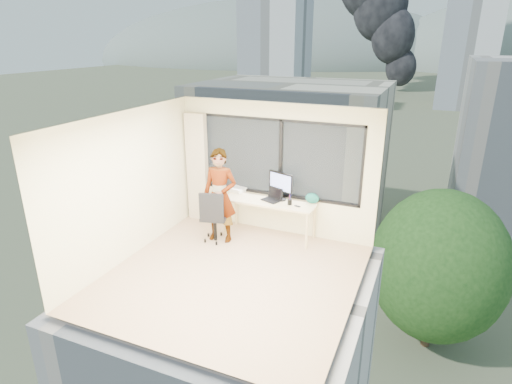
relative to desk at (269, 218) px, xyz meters
The scene contains 24 objects.
floor 1.70m from the desk, 90.00° to the right, with size 4.00×4.00×0.01m, color tan.
ceiling 2.78m from the desk, 90.00° to the right, with size 4.00×4.00×0.01m, color white.
wall_front 3.78m from the desk, 90.00° to the right, with size 4.00×0.01×2.60m, color #F3ECBB.
wall_left 2.76m from the desk, 140.31° to the right, with size 0.01×4.00×2.60m, color #F3ECBB.
wall_right 2.76m from the desk, 39.69° to the right, with size 0.01×4.00×2.60m, color #F3ECBB.
window_wall 1.20m from the desk, 81.63° to the left, with size 3.30×0.16×1.55m, color black, non-canonical shape.
curtain 1.90m from the desk, behind, with size 0.45×0.14×2.30m, color beige.
desk is the anchor object (origin of this frame).
chair 1.08m from the desk, 146.03° to the right, with size 0.55×0.55×1.07m, color black, non-canonical shape.
person 1.10m from the desk, 146.72° to the right, with size 0.66×0.44×1.82m, color #2D2D33.
monitor 0.70m from the desk, 36.01° to the left, with size 0.56×0.12×0.56m, color black, non-canonical shape.
game_console 0.93m from the desk, 162.89° to the left, with size 0.30×0.25×0.07m, color white.
laptop 0.49m from the desk, 20.44° to the left, with size 0.35×0.37×0.22m, color black, non-canonical shape.
cellphone 0.71m from the desk, ahead, with size 0.11×0.05×0.01m, color black.
pen_cup 0.61m from the desk, ahead, with size 0.08×0.08×0.11m, color black.
handbag 0.95m from the desk, 13.61° to the left, with size 0.26×0.13×0.20m, color #0D4E40.
exterior_ground 119.21m from the desk, 90.00° to the left, with size 400.00×400.00×0.04m, color #515B3D.
near_bldg_a 30.64m from the desk, 107.62° to the left, with size 16.00×12.00×14.00m, color beige.
far_tower_a 99.69m from the desk, 110.55° to the left, with size 14.00×14.00×28.00m, color silver.
far_tower_b 118.61m from the desk, 86.13° to the left, with size 13.00×13.00×30.00m, color silver.
far_tower_d 160.05m from the desk, 112.02° to the left, with size 16.00×14.00×22.00m, color silver.
hill_a 340.51m from the desk, 110.65° to the left, with size 288.00×216.00×90.00m, color slate.
tree_a 27.88m from the desk, 128.19° to the left, with size 7.00×7.00×8.00m, color #1D4517, non-canonical shape.
tree_b 19.51m from the desk, 76.24° to the left, with size 7.60×7.60×9.00m, color #1D4517, non-canonical shape.
Camera 1 is at (2.77, -5.49, 3.75)m, focal length 29.72 mm.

